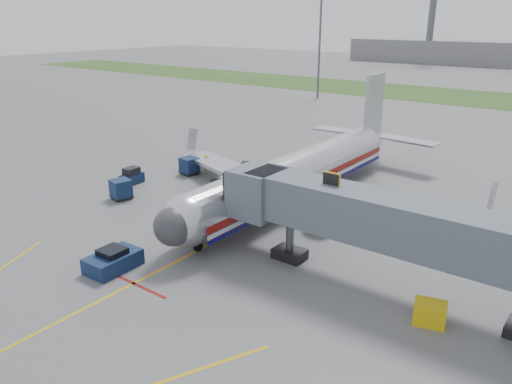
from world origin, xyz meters
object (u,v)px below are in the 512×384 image
Objects in this scene: baggage_tug at (132,176)px; belt_loader at (239,184)px; ramp_worker at (207,163)px; pushback_tug at (113,260)px; airliner at (297,173)px.

belt_loader is (9.87, 5.18, -0.18)m from baggage_tug.
pushback_tug is at bearing -113.54° from ramp_worker.
belt_loader is (-6.26, -0.78, -2.09)m from airliner.
pushback_tug is 22.66m from ramp_worker.
pushback_tug is 18.60m from baggage_tug.
belt_loader is at bearing -172.94° from airliner.
belt_loader is at bearing 101.44° from pushback_tug.
airliner is at bearing 82.02° from pushback_tug.
baggage_tug is at bearing -159.73° from airliner.
airliner is 17.30m from baggage_tug.
baggage_tug is at bearing -152.29° from belt_loader.
airliner is 19.04m from pushback_tug.
airliner is 18.13× the size of ramp_worker.
pushback_tug is (-2.63, -18.75, -2.02)m from airliner.
baggage_tug is 1.24× the size of ramp_worker.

